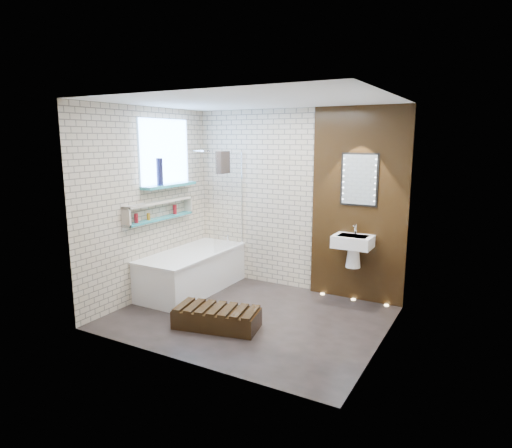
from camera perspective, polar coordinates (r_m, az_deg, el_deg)
The scene contains 15 objects.
ground at distance 5.63m, azimuth -0.76°, elevation -11.83°, with size 3.20×3.20×0.00m, color black.
room_shell at distance 5.26m, azimuth -0.79°, elevation 1.33°, with size 3.24×3.20×2.60m.
walnut_panel at distance 6.06m, azimuth 13.13°, elevation 2.32°, with size 1.30×0.06×2.60m, color black.
clerestory_window at distance 6.39m, azimuth -11.62°, elevation 8.24°, with size 0.18×1.00×0.94m.
display_niche at distance 6.29m, azimuth -12.29°, elevation 1.74°, with size 0.14×1.30×0.26m.
bathtub at distance 6.52m, azimuth -8.19°, elevation -5.99°, with size 0.79×1.74×0.70m.
bath_screen at distance 6.46m, azimuth -3.55°, elevation 2.93°, with size 0.01×0.78×1.40m, color white.
towel at distance 6.30m, azimuth -4.29°, elevation 7.92°, with size 0.09×0.24×0.31m, color black.
shower_head at distance 6.69m, azimuth -6.49°, elevation 9.35°, with size 0.18×0.18×0.02m, color silver.
washbasin at distance 5.97m, azimuth 12.39°, elevation -2.77°, with size 0.50×0.36×0.58m.
led_mirror at distance 5.98m, azimuth 13.17°, elevation 5.59°, with size 0.50×0.02×0.70m.
walnut_step at distance 5.31m, azimuth -5.07°, elevation -12.03°, with size 0.98×0.44×0.22m, color black.
niche_bottles at distance 6.23m, azimuth -12.75°, elevation 1.28°, with size 0.05×0.84×0.14m.
sill_vases at distance 6.20m, azimuth -12.31°, elevation 6.60°, with size 0.09×0.09×0.37m.
floor_uplights at distance 6.31m, azimuth 12.43°, elevation -9.46°, with size 0.96×0.06×0.01m.
Camera 1 is at (2.59, -4.50, 2.18)m, focal length 31.03 mm.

